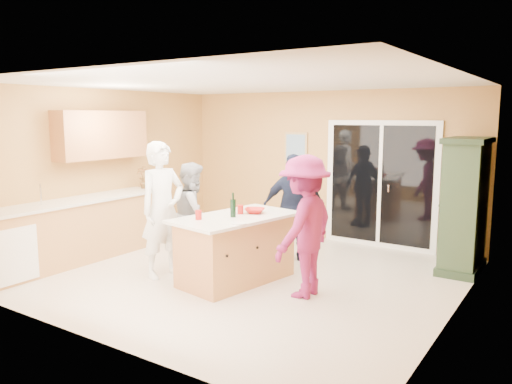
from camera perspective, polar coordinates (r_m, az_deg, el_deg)
The scene contains 22 objects.
floor at distance 7.01m, azimuth -1.49°, elevation -9.34°, with size 5.50×5.50×0.00m, color beige.
ceiling at distance 6.68m, azimuth -1.58°, elevation 12.39°, with size 5.50×5.00×0.10m, color silver.
wall_back at distance 8.87m, azimuth 7.75°, elevation 2.98°, with size 5.50×0.10×2.60m, color #E7B45F.
wall_front at distance 4.91m, azimuth -18.48°, elevation -1.93°, with size 5.50×0.10×2.60m, color #E7B45F.
wall_left at distance 8.58m, azimuth -16.79°, elevation 2.51°, with size 0.10×5.00×2.60m, color #E7B45F.
wall_right at distance 5.63m, azimuth 22.07°, elevation -0.80°, with size 0.10×5.00×2.60m, color #E7B45F.
left_cabinet_run at distance 7.85m, azimuth -20.98°, elevation -4.45°, with size 0.65×3.05×1.24m.
upper_cabinets at distance 8.28m, azimuth -17.24°, elevation 6.27°, with size 0.35×1.60×0.75m, color #C0854A.
sliding_door at distance 8.47m, azimuth 14.02°, elevation 0.84°, with size 1.90×0.07×2.10m.
framed_picture at distance 9.08m, azimuth 4.58°, elevation 5.06°, with size 0.46×0.04×0.56m.
kitchen_island at distance 6.61m, azimuth -2.31°, elevation -6.71°, with size 1.19×1.81×0.88m.
green_hutch at distance 7.51m, azimuth 22.74°, elevation -1.60°, with size 0.54×1.02×1.88m.
woman_white at distance 6.83m, azimuth -10.63°, elevation -2.00°, with size 0.67×0.44×1.84m, color white.
woman_grey at distance 7.23m, azimuth -7.16°, elevation -2.63°, with size 0.74×0.57×1.52m, color #A4A4A7.
woman_navy at distance 7.54m, azimuth 4.36°, elevation -1.76°, with size 0.94×0.39×1.61m, color #192438.
woman_magenta at distance 6.02m, azimuth 5.55°, elevation -3.93°, with size 1.11×0.64×1.72m, color #8E1F4E.
serving_bowl at distance 6.68m, azimuth -0.15°, elevation -2.15°, with size 0.27×0.27×0.07m, color #AF1813.
tulip_vase at distance 8.73m, azimuth -12.83°, elevation 1.66°, with size 0.20×0.14×0.39m, color #B11116.
tumbler_near at distance 6.30m, azimuth -6.58°, elevation -2.62°, with size 0.08×0.08×0.12m, color #AF1813.
tumbler_far at distance 6.62m, azimuth -1.80°, elevation -2.01°, with size 0.08×0.08×0.12m, color #AF1813.
wine_bottle at distance 6.41m, azimuth -2.64°, elevation -1.79°, with size 0.07×0.07×0.32m.
white_plate at distance 6.03m, azimuth -2.07°, elevation -3.59°, with size 0.19×0.19×0.01m, color white.
Camera 1 is at (3.81, -5.47, 2.16)m, focal length 35.00 mm.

